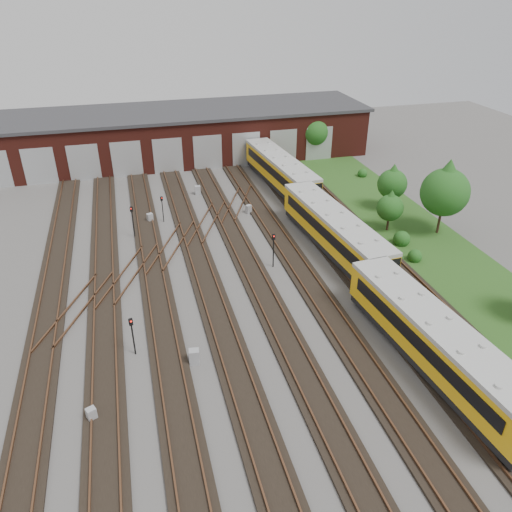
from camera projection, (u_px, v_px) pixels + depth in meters
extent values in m
plane|color=#474542|center=(253.00, 333.00, 34.81)|extent=(120.00, 120.00, 0.00)
cube|color=black|center=(40.00, 368.00, 31.61)|extent=(2.40, 70.00, 0.18)
cube|color=brown|center=(27.00, 368.00, 31.37)|extent=(0.10, 70.00, 0.15)
cube|color=brown|center=(51.00, 364.00, 31.69)|extent=(0.10, 70.00, 0.15)
cube|color=black|center=(105.00, 357.00, 32.51)|extent=(2.40, 70.00, 0.18)
cube|color=brown|center=(93.00, 357.00, 32.27)|extent=(0.10, 70.00, 0.15)
cube|color=brown|center=(116.00, 353.00, 32.59)|extent=(0.10, 70.00, 0.15)
cube|color=black|center=(167.00, 346.00, 33.41)|extent=(2.40, 70.00, 0.18)
cube|color=brown|center=(156.00, 346.00, 33.17)|extent=(0.10, 70.00, 0.15)
cube|color=brown|center=(177.00, 343.00, 33.49)|extent=(0.10, 70.00, 0.15)
cube|color=black|center=(225.00, 337.00, 34.31)|extent=(2.40, 70.00, 0.18)
cube|color=brown|center=(215.00, 337.00, 34.07)|extent=(0.10, 70.00, 0.15)
cube|color=brown|center=(235.00, 333.00, 34.39)|extent=(0.10, 70.00, 0.15)
cube|color=black|center=(280.00, 327.00, 35.21)|extent=(2.40, 70.00, 0.18)
cube|color=brown|center=(271.00, 327.00, 34.97)|extent=(0.10, 70.00, 0.15)
cube|color=brown|center=(290.00, 324.00, 35.29)|extent=(0.10, 70.00, 0.15)
cube|color=black|center=(333.00, 319.00, 36.11)|extent=(2.40, 70.00, 0.18)
cube|color=brown|center=(324.00, 318.00, 35.87)|extent=(0.10, 70.00, 0.15)
cube|color=brown|center=(342.00, 315.00, 36.19)|extent=(0.10, 70.00, 0.15)
cube|color=black|center=(383.00, 310.00, 37.01)|extent=(2.40, 70.00, 0.18)
cube|color=brown|center=(375.00, 310.00, 36.77)|extent=(0.10, 70.00, 0.15)
cube|color=brown|center=(392.00, 307.00, 37.10)|extent=(0.10, 70.00, 0.15)
cube|color=black|center=(431.00, 302.00, 37.92)|extent=(2.40, 70.00, 0.18)
cube|color=brown|center=(423.00, 302.00, 37.67)|extent=(0.10, 70.00, 0.15)
cube|color=brown|center=(440.00, 299.00, 38.00)|extent=(0.10, 70.00, 0.15)
cube|color=brown|center=(129.00, 273.00, 41.29)|extent=(5.40, 9.62, 0.15)
cube|color=brown|center=(172.00, 245.00, 45.55)|extent=(5.40, 9.62, 0.15)
cube|color=brown|center=(207.00, 222.00, 49.82)|extent=(5.40, 9.62, 0.15)
cube|color=brown|center=(77.00, 308.00, 37.03)|extent=(5.40, 9.62, 0.15)
cube|color=brown|center=(237.00, 203.00, 54.08)|extent=(5.40, 9.62, 0.15)
cube|color=#531B14|center=(178.00, 135.00, 66.96)|extent=(50.00, 12.00, 6.00)
cube|color=#313134|center=(176.00, 112.00, 65.41)|extent=(51.00, 12.50, 0.40)
cube|color=#A1A4A7|center=(40.00, 166.00, 58.47)|extent=(3.60, 0.12, 4.40)
cube|color=#A1A4A7|center=(84.00, 163.00, 59.59)|extent=(3.60, 0.12, 4.40)
cube|color=#A1A4A7|center=(127.00, 159.00, 60.72)|extent=(3.60, 0.12, 4.40)
cube|color=#A1A4A7|center=(168.00, 156.00, 61.85)|extent=(3.60, 0.12, 4.40)
cube|color=#A1A4A7|center=(208.00, 153.00, 62.97)|extent=(3.60, 0.12, 4.40)
cube|color=#A1A4A7|center=(246.00, 150.00, 64.10)|extent=(3.60, 0.12, 4.40)
cube|color=#A1A4A7|center=(283.00, 147.00, 65.22)|extent=(3.60, 0.12, 4.40)
cube|color=#A1A4A7|center=(319.00, 144.00, 66.35)|extent=(3.60, 0.12, 4.40)
cube|color=#224E1A|center=(419.00, 237.00, 47.48)|extent=(8.00, 55.00, 0.05)
cube|color=black|center=(431.00, 359.00, 31.47)|extent=(3.83, 16.15, 0.64)
cube|color=yellow|center=(435.00, 341.00, 30.73)|extent=(4.14, 16.18, 2.35)
cube|color=#B2B3AE|center=(439.00, 323.00, 30.08)|extent=(4.25, 16.19, 0.32)
cube|color=black|center=(417.00, 342.00, 30.18)|extent=(1.28, 14.03, 0.91)
cube|color=black|center=(455.00, 332.00, 31.02)|extent=(1.28, 14.03, 0.91)
cube|color=black|center=(333.00, 244.00, 44.92)|extent=(3.83, 16.15, 0.64)
cube|color=yellow|center=(334.00, 229.00, 44.19)|extent=(4.14, 16.18, 2.35)
cube|color=#B2B3AE|center=(335.00, 216.00, 43.53)|extent=(4.25, 16.19, 0.32)
cube|color=black|center=(320.00, 229.00, 43.64)|extent=(1.28, 14.03, 0.91)
cube|color=black|center=(348.00, 224.00, 44.47)|extent=(1.28, 14.03, 0.91)
cube|color=black|center=(280.00, 182.00, 58.37)|extent=(3.83, 16.15, 0.64)
cube|color=yellow|center=(280.00, 170.00, 57.64)|extent=(4.14, 16.18, 2.35)
cube|color=#B2B3AE|center=(280.00, 159.00, 56.98)|extent=(4.25, 16.19, 0.32)
cube|color=black|center=(269.00, 169.00, 57.09)|extent=(1.28, 14.03, 0.91)
cube|color=black|center=(291.00, 166.00, 57.93)|extent=(1.28, 14.03, 0.91)
cylinder|color=black|center=(133.00, 340.00, 32.31)|extent=(0.10, 0.10, 2.37)
cube|color=black|center=(131.00, 322.00, 31.61)|extent=(0.28, 0.20, 0.50)
sphere|color=#FD160E|center=(131.00, 322.00, 31.47)|extent=(0.12, 0.12, 0.12)
cylinder|color=black|center=(133.00, 225.00, 46.79)|extent=(0.10, 0.10, 2.70)
cube|color=black|center=(131.00, 209.00, 46.01)|extent=(0.28, 0.21, 0.49)
sphere|color=#FD160E|center=(131.00, 209.00, 45.88)|extent=(0.12, 0.12, 0.12)
cylinder|color=black|center=(163.00, 211.00, 49.90)|extent=(0.09, 0.09, 2.31)
cube|color=black|center=(162.00, 199.00, 49.22)|extent=(0.25, 0.20, 0.43)
sphere|color=#FD160E|center=(162.00, 198.00, 49.11)|extent=(0.10, 0.10, 0.10)
cylinder|color=black|center=(273.00, 253.00, 42.07)|extent=(0.10, 0.10, 2.62)
cube|color=black|center=(274.00, 237.00, 41.30)|extent=(0.26, 0.17, 0.51)
sphere|color=#FD160E|center=(274.00, 236.00, 41.17)|extent=(0.12, 0.12, 0.12)
cube|color=#9A9C9F|center=(92.00, 414.00, 27.82)|extent=(0.64, 0.60, 0.85)
cube|color=#9A9C9F|center=(150.00, 218.00, 50.26)|extent=(0.67, 0.62, 0.90)
cube|color=#9A9C9F|center=(194.00, 357.00, 31.84)|extent=(0.71, 0.62, 1.07)
cube|color=#9A9C9F|center=(198.00, 190.00, 56.54)|extent=(0.63, 0.53, 1.00)
cube|color=#9A9C9F|center=(249.00, 209.00, 52.12)|extent=(0.66, 0.61, 0.89)
cylinder|color=#362218|center=(313.00, 151.00, 67.72)|extent=(0.26, 0.26, 1.95)
sphere|color=#1D4D16|center=(314.00, 132.00, 66.44)|extent=(3.80, 3.80, 3.80)
cone|color=#1D4D16|center=(315.00, 121.00, 65.78)|extent=(3.25, 3.25, 2.71)
cylinder|color=#362218|center=(390.00, 203.00, 52.75)|extent=(0.25, 0.25, 1.57)
sphere|color=#1D4D16|center=(392.00, 184.00, 51.72)|extent=(3.06, 3.06, 3.06)
cone|color=#1D4D16|center=(394.00, 174.00, 51.18)|extent=(2.62, 2.62, 2.18)
cylinder|color=#362218|center=(439.00, 222.00, 47.72)|extent=(0.24, 0.24, 2.31)
sphere|color=#1D4D16|center=(445.00, 192.00, 46.20)|extent=(4.48, 4.48, 4.48)
cone|color=#1D4D16|center=(448.00, 176.00, 45.42)|extent=(3.84, 3.84, 3.20)
cylinder|color=#362218|center=(388.00, 224.00, 48.46)|extent=(0.21, 0.21, 1.31)
sphere|color=#1D4D16|center=(390.00, 208.00, 47.60)|extent=(2.55, 2.55, 2.55)
cone|color=#1D4D16|center=(391.00, 199.00, 47.15)|extent=(2.18, 2.18, 1.82)
sphere|color=#1D4D16|center=(415.00, 254.00, 43.32)|extent=(1.24, 1.24, 1.24)
sphere|color=#1D4D16|center=(402.00, 237.00, 45.90)|extent=(1.54, 1.54, 1.54)
sphere|color=#1D4D16|center=(363.00, 172.00, 61.47)|extent=(1.17, 1.17, 1.17)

